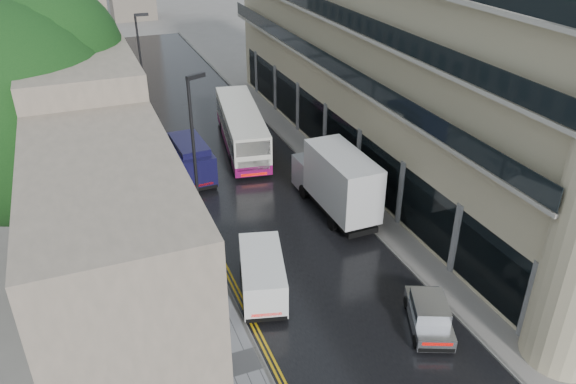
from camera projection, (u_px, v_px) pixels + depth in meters
road at (243, 172)px, 38.09m from camera, size 9.00×85.00×0.02m
left_sidewalk at (157, 187)px, 36.17m from camera, size 2.70×85.00×0.12m
right_sidewalk at (316, 159)px, 39.81m from camera, size 1.80×85.00×0.12m
old_shop_row at (79, 93)px, 34.19m from camera, size 4.50×56.00×12.00m
modern_block at (396, 61)px, 36.85m from camera, size 8.00×40.00×14.00m
tree_near at (17, 150)px, 24.60m from camera, size 10.56×10.56×13.89m
tree_far at (30, 81)px, 35.64m from camera, size 9.24×9.24×12.46m
cream_bus at (231, 147)px, 38.19m from camera, size 4.22×11.20×2.98m
white_lorry at (333, 198)px, 30.79m from camera, size 2.39×7.71×4.03m
silver_hatchback at (418, 334)px, 23.39m from camera, size 2.88×3.94×1.35m
white_van at (245, 298)px, 24.86m from camera, size 3.04×4.88×2.05m
navy_van at (182, 171)px, 35.14m from camera, size 2.37×5.44×2.73m
pedestrian at (176, 239)px, 29.10m from camera, size 0.69×0.50×1.74m
lamp_post_near at (195, 166)px, 28.20m from camera, size 1.04×0.61×9.20m
lamp_post_far at (143, 75)px, 42.20m from camera, size 1.02×0.29×8.93m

